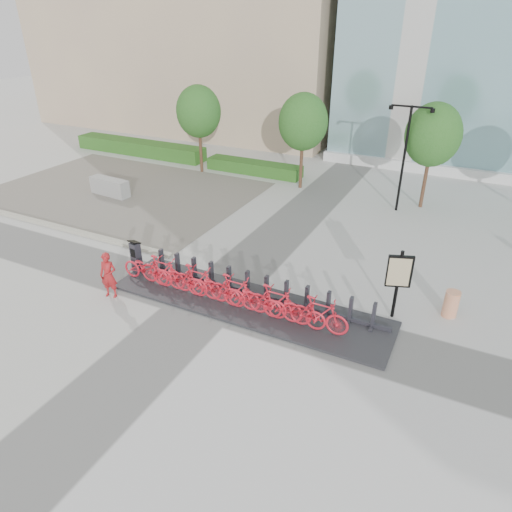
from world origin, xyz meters
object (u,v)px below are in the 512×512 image
at_px(worker_red, 108,275).
at_px(map_sign, 399,274).
at_px(construction_barrel, 451,304).
at_px(kiosk, 136,256).
at_px(bike_0, 146,268).
at_px(jersey_barrier, 110,187).

xyz_separation_m(worker_red, map_sign, (8.87, 3.10, 0.74)).
height_order(worker_red, construction_barrel, worker_red).
bearing_deg(kiosk, worker_red, -72.31).
distance_m(bike_0, kiosk, 0.87).
relative_size(kiosk, construction_barrel, 1.43).
distance_m(bike_0, map_sign, 8.59).
relative_size(construction_barrel, jersey_barrier, 0.38).
distance_m(kiosk, construction_barrel, 10.96).
relative_size(bike_0, kiosk, 1.51).
xyz_separation_m(kiosk, construction_barrel, (10.71, 2.29, -0.25)).
bearing_deg(bike_0, map_sign, -77.57).
distance_m(kiosk, map_sign, 9.25).
distance_m(construction_barrel, jersey_barrier, 17.87).
relative_size(bike_0, construction_barrel, 2.16).
distance_m(worker_red, construction_barrel, 11.21).
bearing_deg(construction_barrel, worker_red, -159.36).
xyz_separation_m(construction_barrel, map_sign, (-1.61, -0.85, 1.11)).
relative_size(worker_red, construction_barrel, 1.83).
bearing_deg(bike_0, worker_red, 156.84).
distance_m(kiosk, jersey_barrier, 9.03).
xyz_separation_m(bike_0, jersey_barrier, (-7.54, 6.37, -0.13)).
bearing_deg(worker_red, map_sign, 4.25).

